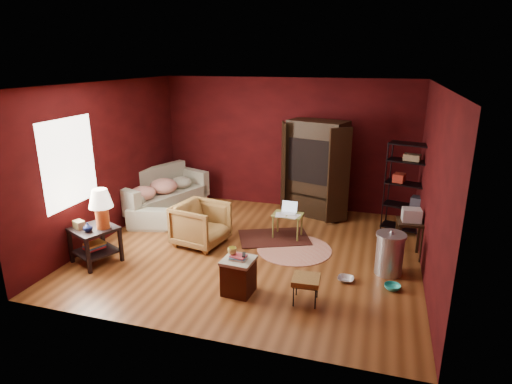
% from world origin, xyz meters
% --- Properties ---
extents(room, '(5.54, 5.04, 2.84)m').
position_xyz_m(room, '(-0.04, -0.01, 1.40)').
color(room, brown).
rests_on(room, ground).
extents(sofa, '(1.05, 2.17, 0.82)m').
position_xyz_m(sofa, '(-2.40, 1.20, 0.41)').
color(sofa, '#A1A08B').
rests_on(sofa, ground).
extents(armchair, '(0.90, 0.94, 0.84)m').
position_xyz_m(armchair, '(-0.95, -0.02, 0.42)').
color(armchair, black).
rests_on(armchair, ground).
extents(pet_bowl_steel, '(0.25, 0.07, 0.24)m').
position_xyz_m(pet_bowl_steel, '(1.64, -0.62, 0.12)').
color(pet_bowl_steel, silver).
rests_on(pet_bowl_steel, ground).
extents(pet_bowl_turquoise, '(0.24, 0.12, 0.23)m').
position_xyz_m(pet_bowl_turquoise, '(2.31, -0.67, 0.12)').
color(pet_bowl_turquoise, '#26B5AE').
rests_on(pet_bowl_turquoise, ground).
extents(vase, '(0.17, 0.18, 0.15)m').
position_xyz_m(vase, '(-2.29, -1.29, 0.67)').
color(vase, '#0D1744').
rests_on(vase, side_table).
extents(mug, '(0.13, 0.10, 0.13)m').
position_xyz_m(mug, '(0.13, -1.37, 0.64)').
color(mug, '#D4D268').
rests_on(mug, hamper).
extents(side_table, '(0.83, 0.83, 1.24)m').
position_xyz_m(side_table, '(-2.23, -1.11, 0.74)').
color(side_table, black).
rests_on(side_table, ground).
extents(sofa_cushions, '(1.46, 2.20, 0.86)m').
position_xyz_m(sofa_cushions, '(-2.45, 1.25, 0.42)').
color(sofa_cushions, '#A1A08B').
rests_on(sofa_cushions, sofa).
extents(hamper, '(0.46, 0.46, 0.60)m').
position_xyz_m(hamper, '(0.22, -1.38, 0.27)').
color(hamper, '#421B0F').
rests_on(hamper, ground).
extents(footstool, '(0.39, 0.39, 0.37)m').
position_xyz_m(footstool, '(1.17, -1.35, 0.32)').
color(footstool, black).
rests_on(footstool, ground).
extents(rug_round, '(1.35, 1.35, 0.01)m').
position_xyz_m(rug_round, '(0.68, 0.23, 0.01)').
color(rug_round, beige).
rests_on(rug_round, ground).
extents(rug_oriental, '(1.49, 1.27, 0.01)m').
position_xyz_m(rug_oriental, '(0.22, 0.61, 0.02)').
color(rug_oriental, '#491A13').
rests_on(rug_oriental, ground).
extents(laptop_desk, '(0.55, 0.44, 0.66)m').
position_xyz_m(laptop_desk, '(0.45, 0.74, 0.41)').
color(laptop_desk, olive).
rests_on(laptop_desk, ground).
extents(tv_armoire, '(1.49, 1.11, 1.99)m').
position_xyz_m(tv_armoire, '(0.72, 2.10, 1.04)').
color(tv_armoire, black).
rests_on(tv_armoire, ground).
extents(wire_shelving, '(0.91, 0.57, 1.72)m').
position_xyz_m(wire_shelving, '(2.54, 1.61, 0.94)').
color(wire_shelving, black).
rests_on(wire_shelving, ground).
extents(small_stand, '(0.46, 0.46, 0.85)m').
position_xyz_m(small_stand, '(2.55, 0.53, 0.63)').
color(small_stand, black).
rests_on(small_stand, ground).
extents(trash_can, '(0.58, 0.58, 0.71)m').
position_xyz_m(trash_can, '(2.24, -0.18, 0.33)').
color(trash_can, silver).
rests_on(trash_can, ground).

